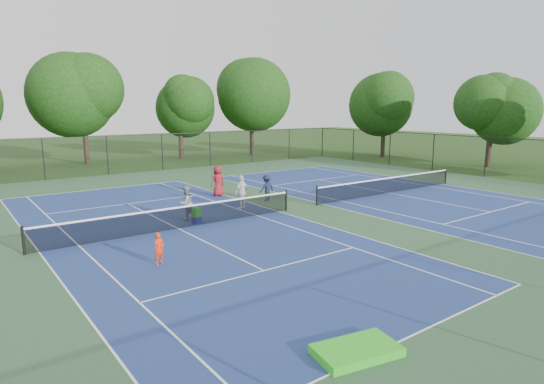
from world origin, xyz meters
TOP-DOWN VIEW (x-y plane):
  - ground at (0.00, 0.00)m, footprint 140.00×140.00m
  - court_pad at (0.00, 0.00)m, footprint 36.00×36.00m
  - tennis_court_left at (-7.00, 0.00)m, footprint 12.00×23.83m
  - tennis_court_right at (7.00, 0.00)m, footprint 12.00×23.83m
  - perimeter_fence at (0.00, 0.00)m, footprint 36.08×36.08m
  - tree_back_b at (-4.00, 26.00)m, footprint 7.60×7.60m
  - tree_back_c at (5.00, 25.00)m, footprint 6.00×6.00m
  - tree_back_d at (13.00, 24.00)m, footprint 7.80×7.80m
  - tree_side_e at (23.00, 14.00)m, footprint 6.60×6.60m
  - tree_side_f at (24.00, 3.00)m, footprint 5.80×5.80m
  - child_player at (-9.45, -3.80)m, footprint 0.47×0.38m
  - instructor at (-6.01, 1.22)m, footprint 0.92×0.80m
  - bystander_a at (-2.62, 1.71)m, footprint 1.11×0.72m
  - bystander_b at (-0.36, 2.63)m, footprint 0.99×0.61m
  - bystander_c at (-1.91, 5.43)m, footprint 0.94×0.67m
  - ball_crate at (-5.91, 0.40)m, footprint 0.46×0.41m
  - ball_hopper at (-5.91, 0.40)m, footprint 0.40×0.35m
  - green_tarp at (-8.34, -11.69)m, footprint 1.97×1.37m

SIDE VIEW (x-z plane):
  - ground at x=0.00m, z-range 0.00..0.00m
  - court_pad at x=0.00m, z-range 0.00..0.01m
  - tennis_court_left at x=-7.00m, z-range -0.44..0.63m
  - tennis_court_right at x=7.00m, z-range -0.44..0.63m
  - green_tarp at x=-8.34m, z-range 0.01..0.20m
  - ball_crate at x=-5.91m, z-range 0.00..0.30m
  - ball_hopper at x=-5.91m, z-range 0.30..0.74m
  - child_player at x=-9.45m, z-range 0.00..1.10m
  - bystander_b at x=-0.36m, z-range 0.00..1.47m
  - instructor at x=-6.01m, z-range 0.00..1.62m
  - bystander_a at x=-2.62m, z-range 0.00..1.76m
  - bystander_c at x=-1.91m, z-range 0.00..1.80m
  - perimeter_fence at x=0.00m, z-range 0.09..3.11m
  - tree_side_f at x=24.00m, z-range 1.19..9.31m
  - tree_back_c at x=5.00m, z-range 1.28..9.68m
  - tree_side_e at x=23.00m, z-range 1.37..10.25m
  - tree_back_b at x=-4.00m, z-range 1.58..11.61m
  - tree_back_d at x=13.00m, z-range 1.64..12.01m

